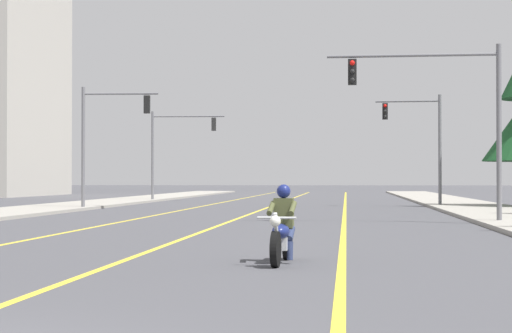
{
  "coord_description": "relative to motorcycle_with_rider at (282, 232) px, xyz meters",
  "views": [
    {
      "loc": [
        4.15,
        -7.2,
        1.57
      ],
      "look_at": [
        1.18,
        22.18,
        1.96
      ],
      "focal_mm": 63.0,
      "sensor_mm": 36.0,
      "label": 1
    }
  ],
  "objects": [
    {
      "name": "traffic_signal_mid_right",
      "position": [
        5.33,
        33.57,
        3.43
      ],
      "size": [
        3.61,
        0.37,
        6.2
      ],
      "color": "slate",
      "rests_on": "ground"
    },
    {
      "name": "lane_stripe_right",
      "position": [
        1.1,
        35.62,
        -0.58
      ],
      "size": [
        0.16,
        100.0,
        0.01
      ],
      "primitive_type": "cube",
      "color": "yellow",
      "rests_on": "ground"
    },
    {
      "name": "sidewalk_kerb_left",
      "position": [
        -13.74,
        30.62,
        -0.52
      ],
      "size": [
        4.4,
        110.0,
        0.14
      ],
      "primitive_type": "cube",
      "color": "#9E998E",
      "rests_on": "ground"
    },
    {
      "name": "lane_stripe_left",
      "position": [
        -6.91,
        35.62,
        -0.58
      ],
      "size": [
        0.16,
        100.0,
        0.01
      ],
      "primitive_type": "cube",
      "color": "yellow",
      "rests_on": "ground"
    },
    {
      "name": "sidewalk_kerb_right",
      "position": [
        7.82,
        30.62,
        -0.52
      ],
      "size": [
        4.4,
        110.0,
        0.14
      ],
      "primitive_type": "cube",
      "color": "#9E998E",
      "rests_on": "ground"
    },
    {
      "name": "traffic_signal_near_left",
      "position": [
        -10.98,
        27.66,
        3.45
      ],
      "size": [
        3.91,
        0.48,
        6.2
      ],
      "color": "slate",
      "rests_on": "ground"
    },
    {
      "name": "traffic_signal_near_right",
      "position": [
        4.65,
        14.89,
        3.58
      ],
      "size": [
        5.98,
        0.37,
        6.2
      ],
      "color": "slate",
      "rests_on": "ground"
    },
    {
      "name": "lane_stripe_center",
      "position": [
        -3.04,
        35.62,
        -0.58
      ],
      "size": [
        0.16,
        100.0,
        0.01
      ],
      "primitive_type": "cube",
      "color": "yellow",
      "rests_on": "ground"
    },
    {
      "name": "motorcycle_with_rider",
      "position": [
        0.0,
        0.0,
        0.0
      ],
      "size": [
        0.7,
        2.19,
        1.46
      ],
      "color": "black",
      "rests_on": "ground"
    },
    {
      "name": "traffic_signal_mid_left",
      "position": [
        -10.67,
        44.28,
        3.52
      ],
      "size": [
        5.07,
        0.54,
        6.2
      ],
      "color": "slate",
      "rests_on": "ground"
    }
  ]
}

